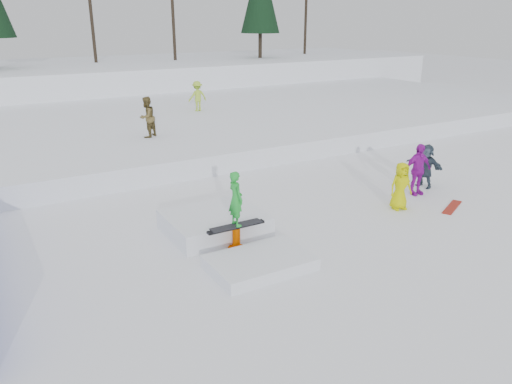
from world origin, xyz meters
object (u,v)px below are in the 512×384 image
walker_ygreen (197,96)px  jib_rail_feature (226,231)px  spectator_dark (426,166)px  walker_olive (147,117)px  spectator_purple (418,169)px  spectator_yellow (401,186)px

walker_ygreen → jib_rail_feature: size_ratio=0.37×
walker_ygreen → spectator_dark: walker_ygreen is taller
walker_olive → jib_rail_feature: walker_olive is taller
walker_olive → spectator_dark: size_ratio=1.12×
spectator_purple → walker_ygreen: bearing=104.7°
spectator_purple → spectator_yellow: 1.65m
walker_olive → spectator_dark: bearing=92.6°
walker_ygreen → spectator_yellow: walker_ygreen is taller
spectator_purple → spectator_dark: (0.86, 0.41, -0.11)m
spectator_yellow → walker_ygreen: bearing=102.5°
walker_olive → spectator_dark: walker_olive is taller
jib_rail_feature → walker_ygreen: bearing=68.9°
walker_olive → spectator_purple: (6.15, -9.43, -0.79)m
spectator_purple → spectator_yellow: spectator_purple is taller
spectator_purple → spectator_dark: bearing=33.0°
spectator_purple → jib_rail_feature: size_ratio=0.40×
jib_rail_feature → spectator_dark: bearing=3.8°
walker_olive → walker_ygreen: walker_olive is taller
spectator_yellow → spectator_dark: spectator_dark is taller
walker_olive → walker_ygreen: bearing=-168.3°
spectator_dark → spectator_purple: bearing=-71.4°
walker_ygreen → spectator_yellow: (0.25, -14.85, -0.85)m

